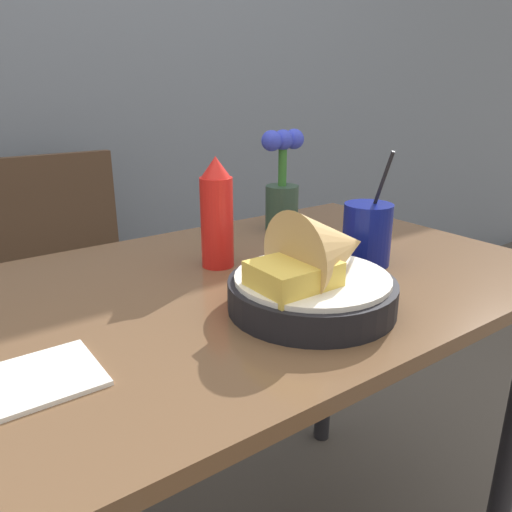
% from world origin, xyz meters
% --- Properties ---
extents(wall_window, '(7.00, 0.06, 2.60)m').
position_xyz_m(wall_window, '(0.00, 1.09, 1.30)').
color(wall_window, slate).
rests_on(wall_window, ground_plane).
extents(dining_table, '(1.20, 0.71, 0.77)m').
position_xyz_m(dining_table, '(0.00, 0.00, 0.65)').
color(dining_table, brown).
rests_on(dining_table, ground_plane).
extents(chair_far_window, '(0.40, 0.40, 0.91)m').
position_xyz_m(chair_far_window, '(-0.10, 0.74, 0.54)').
color(chair_far_window, '#473323').
rests_on(chair_far_window, ground_plane).
extents(food_basket, '(0.26, 0.26, 0.16)m').
position_xyz_m(food_basket, '(0.06, -0.16, 0.83)').
color(food_basket, black).
rests_on(food_basket, dining_table).
extents(ketchup_bottle, '(0.06, 0.06, 0.21)m').
position_xyz_m(ketchup_bottle, '(0.03, 0.09, 0.87)').
color(ketchup_bottle, red).
rests_on(ketchup_bottle, dining_table).
extents(drink_cup, '(0.09, 0.09, 0.22)m').
position_xyz_m(drink_cup, '(0.27, -0.07, 0.83)').
color(drink_cup, navy).
rests_on(drink_cup, dining_table).
extents(flower_vase, '(0.11, 0.08, 0.24)m').
position_xyz_m(flower_vase, '(0.29, 0.22, 0.88)').
color(flower_vase, '#2D4738').
rests_on(flower_vase, dining_table).
extents(napkin, '(0.15, 0.12, 0.01)m').
position_xyz_m(napkin, '(-0.36, -0.12, 0.77)').
color(napkin, white).
rests_on(napkin, dining_table).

